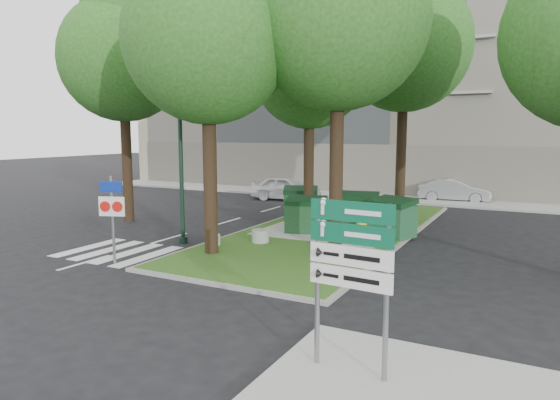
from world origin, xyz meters
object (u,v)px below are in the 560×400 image
Objects in this scene: tree_median_far at (408,32)px; tree_median_near_right at (342,1)px; tree_median_near_left at (211,23)px; dumpster_d at (392,217)px; traffic_sign_pole at (112,208)px; directional_sign at (351,260)px; dumpster_c at (357,212)px; tree_street_left at (125,46)px; dumpster_a at (301,203)px; bollard_mid at (260,236)px; car_silver at (454,190)px; bollard_left at (213,240)px; dumpster_b at (306,215)px; street_lamp at (180,137)px; bollard_right at (341,253)px; car_white at (286,188)px; litter_bin at (362,225)px; tree_median_mid at (312,60)px.

tree_median_near_right is at bearing -91.53° from tree_median_far.
tree_median_near_left is 5.59× the size of dumpster_d.
directional_sign is at bearing -41.92° from traffic_sign_pole.
dumpster_c is at bearing 112.06° from directional_sign.
tree_median_near_right is 7.51m from tree_median_far.
tree_street_left is at bearing 149.79° from directional_sign.
tree_median_near_left is 9.76m from dumpster_a.
car_silver is (4.35, 14.85, 0.31)m from bollard_mid.
tree_median_far is 4.42× the size of traffic_sign_pole.
tree_median_near_right is 22.40× the size of bollard_left.
dumpster_c is 2.88× the size of bollard_mid.
directional_sign reaches higher than dumpster_d.
traffic_sign_pole is at bearing -116.66° from tree_median_far.
dumpster_b is 0.90× the size of dumpster_d.
tree_median_near_right is 6.09× the size of dumpster_d.
directional_sign is at bearing -79.04° from tree_median_far.
street_lamp is at bearing -26.71° from tree_street_left.
traffic_sign_pole reaches higher than dumpster_a.
bollard_right is 15.76m from car_silver.
tree_median_near_right reaches higher than street_lamp.
tree_median_far reaches higher than tree_median_near_left.
dumpster_d is 0.45× the size of car_white.
tree_median_near_right is at bearing -57.74° from dumpster_b.
litter_bin is (2.74, 3.02, 0.13)m from bollard_mid.
tree_median_far is 16.68m from directional_sign.
street_lamp is (4.86, -2.45, -3.85)m from tree_street_left.
tree_median_far reaches higher than bollard_left.
car_white is at bearing 72.27° from tree_street_left.
tree_median_far reaches higher than traffic_sign_pole.
dumpster_c is 3.38× the size of bollard_right.
car_silver is at bearing 82.23° from litter_bin.
tree_median_far is at bearing 53.07° from dumpster_b.
tree_median_near_left is 8.12m from bollard_right.
tree_street_left is 15.75× the size of litter_bin.
litter_bin is 0.25× the size of directional_sign.
tree_median_mid reaches higher than bollard_right.
tree_median_mid is at bearing 78.08° from bollard_left.
dumpster_c is 6.04m from bollard_left.
dumpster_a is at bearing 73.93° from street_lamp.
litter_bin is (-0.20, 3.02, -7.52)m from tree_median_near_right.
tree_median_mid is 3.54× the size of directional_sign.
dumpster_a is 0.44× the size of car_white.
dumpster_c is 12.06m from directional_sign.
bollard_left is (-1.19, -5.63, -6.68)m from tree_median_mid.
tree_median_near_left reaches higher than bollard_right.
bollard_right is (10.94, -2.38, -7.34)m from tree_street_left.
directional_sign is at bearing -41.70° from bollard_left.
street_lamp reaches higher than bollard_mid.
dumpster_d is at bearing -80.59° from tree_median_far.
tree_median_far is (0.20, 7.50, 0.33)m from tree_median_near_right.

